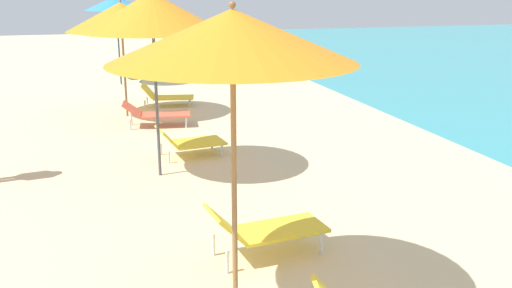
{
  "coord_description": "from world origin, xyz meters",
  "views": [
    {
      "loc": [
        -0.48,
        8.93,
        3.01
      ],
      "look_at": [
        1.36,
        15.27,
        1.12
      ],
      "focal_mm": 39.09,
      "sensor_mm": 36.0,
      "label": 1
    }
  ],
  "objects_px": {
    "umbrella_fifth": "(152,12)",
    "umbrella_sixth": "(121,17)",
    "lounger_fifth_shoreside": "(189,141)",
    "lounger_farthest_shoreside": "(137,70)",
    "umbrella_fourth": "(232,37)",
    "lounger_sixth_inland": "(156,113)",
    "lounger_sixth_shoreside": "(166,96)",
    "cooler_box": "(216,58)",
    "umbrella_farthest": "(116,3)",
    "lounger_fourth_shoreside": "(264,228)"
  },
  "relations": [
    {
      "from": "umbrella_fourth",
      "to": "umbrella_fifth",
      "type": "xyz_separation_m",
      "value": [
        -0.21,
        4.25,
        0.01
      ]
    },
    {
      "from": "umbrella_fourth",
      "to": "lounger_sixth_inland",
      "type": "relative_size",
      "value": 1.9
    },
    {
      "from": "lounger_fifth_shoreside",
      "to": "umbrella_farthest",
      "type": "bearing_deg",
      "value": 87.66
    },
    {
      "from": "lounger_fourth_shoreside",
      "to": "umbrella_sixth",
      "type": "xyz_separation_m",
      "value": [
        -1.05,
        7.72,
        1.98
      ]
    },
    {
      "from": "lounger_fifth_shoreside",
      "to": "lounger_farthest_shoreside",
      "type": "bearing_deg",
      "value": 83.49
    },
    {
      "from": "umbrella_fifth",
      "to": "umbrella_fourth",
      "type": "bearing_deg",
      "value": -87.21
    },
    {
      "from": "lounger_fifth_shoreside",
      "to": "lounger_sixth_shoreside",
      "type": "height_order",
      "value": "lounger_sixth_shoreside"
    },
    {
      "from": "lounger_fifth_shoreside",
      "to": "umbrella_sixth",
      "type": "bearing_deg",
      "value": 95.96
    },
    {
      "from": "lounger_fourth_shoreside",
      "to": "lounger_sixth_inland",
      "type": "distance_m",
      "value": 6.54
    },
    {
      "from": "lounger_fifth_shoreside",
      "to": "lounger_sixth_inland",
      "type": "height_order",
      "value": "lounger_fifth_shoreside"
    },
    {
      "from": "umbrella_fifth",
      "to": "umbrella_farthest",
      "type": "distance_m",
      "value": 9.14
    },
    {
      "from": "umbrella_sixth",
      "to": "lounger_sixth_shoreside",
      "type": "height_order",
      "value": "umbrella_sixth"
    },
    {
      "from": "lounger_fourth_shoreside",
      "to": "umbrella_farthest",
      "type": "bearing_deg",
      "value": 87.52
    },
    {
      "from": "lounger_farthest_shoreside",
      "to": "lounger_fifth_shoreside",
      "type": "bearing_deg",
      "value": -102.36
    },
    {
      "from": "umbrella_fourth",
      "to": "lounger_sixth_shoreside",
      "type": "bearing_deg",
      "value": 86.43
    },
    {
      "from": "lounger_sixth_inland",
      "to": "cooler_box",
      "type": "relative_size",
      "value": 2.57
    },
    {
      "from": "umbrella_fourth",
      "to": "lounger_fifth_shoreside",
      "type": "height_order",
      "value": "umbrella_fourth"
    },
    {
      "from": "umbrella_sixth",
      "to": "lounger_fourth_shoreside",
      "type": "bearing_deg",
      "value": -82.24
    },
    {
      "from": "umbrella_farthest",
      "to": "umbrella_fifth",
      "type": "bearing_deg",
      "value": -89.16
    },
    {
      "from": "lounger_sixth_shoreside",
      "to": "umbrella_fifth",
      "type": "bearing_deg",
      "value": -86.62
    },
    {
      "from": "lounger_farthest_shoreside",
      "to": "cooler_box",
      "type": "xyz_separation_m",
      "value": [
        3.35,
        2.99,
        -0.06
      ]
    },
    {
      "from": "umbrella_fifth",
      "to": "lounger_sixth_inland",
      "type": "relative_size",
      "value": 1.96
    },
    {
      "from": "lounger_sixth_shoreside",
      "to": "lounger_fifth_shoreside",
      "type": "bearing_deg",
      "value": -80.31
    },
    {
      "from": "umbrella_fifth",
      "to": "lounger_fifth_shoreside",
      "type": "bearing_deg",
      "value": 55.04
    },
    {
      "from": "umbrella_fourth",
      "to": "lounger_farthest_shoreside",
      "type": "xyz_separation_m",
      "value": [
        0.24,
        14.47,
        -2.34
      ]
    },
    {
      "from": "umbrella_fifth",
      "to": "cooler_box",
      "type": "xyz_separation_m",
      "value": [
        3.79,
        13.21,
        -2.42
      ]
    },
    {
      "from": "umbrella_fourth",
      "to": "lounger_sixth_inland",
      "type": "bearing_deg",
      "value": 89.23
    },
    {
      "from": "cooler_box",
      "to": "lounger_fifth_shoreside",
      "type": "bearing_deg",
      "value": -104.37
    },
    {
      "from": "umbrella_fifth",
      "to": "lounger_farthest_shoreside",
      "type": "bearing_deg",
      "value": 87.51
    },
    {
      "from": "lounger_sixth_shoreside",
      "to": "lounger_farthest_shoreside",
      "type": "xyz_separation_m",
      "value": [
        -0.37,
        4.75,
        -0.01
      ]
    },
    {
      "from": "lounger_sixth_shoreside",
      "to": "umbrella_farthest",
      "type": "xyz_separation_m",
      "value": [
        -0.95,
        3.67,
        2.22
      ]
    },
    {
      "from": "umbrella_fifth",
      "to": "umbrella_sixth",
      "type": "xyz_separation_m",
      "value": [
        -0.24,
        4.54,
        -0.3
      ]
    },
    {
      "from": "umbrella_sixth",
      "to": "cooler_box",
      "type": "distance_m",
      "value": 9.8
    },
    {
      "from": "lounger_sixth_inland",
      "to": "umbrella_fifth",
      "type": "bearing_deg",
      "value": -87.97
    },
    {
      "from": "lounger_sixth_shoreside",
      "to": "lounger_sixth_inland",
      "type": "bearing_deg",
      "value": -91.44
    },
    {
      "from": "cooler_box",
      "to": "lounger_sixth_inland",
      "type": "bearing_deg",
      "value": -109.43
    },
    {
      "from": "lounger_farthest_shoreside",
      "to": "umbrella_sixth",
      "type": "bearing_deg",
      "value": -110.43
    },
    {
      "from": "umbrella_farthest",
      "to": "lounger_farthest_shoreside",
      "type": "xyz_separation_m",
      "value": [
        0.58,
        1.08,
        -2.23
      ]
    },
    {
      "from": "lounger_sixth_shoreside",
      "to": "umbrella_farthest",
      "type": "relative_size",
      "value": 0.51
    },
    {
      "from": "umbrella_fifth",
      "to": "cooler_box",
      "type": "relative_size",
      "value": 5.03
    },
    {
      "from": "lounger_farthest_shoreside",
      "to": "umbrella_farthest",
      "type": "bearing_deg",
      "value": -131.64
    },
    {
      "from": "lounger_sixth_inland",
      "to": "umbrella_farthest",
      "type": "bearing_deg",
      "value": 101.7
    },
    {
      "from": "lounger_fourth_shoreside",
      "to": "umbrella_fifth",
      "type": "xyz_separation_m",
      "value": [
        -0.81,
        3.19,
        2.28
      ]
    },
    {
      "from": "umbrella_fifth",
      "to": "cooler_box",
      "type": "height_order",
      "value": "umbrella_fifth"
    },
    {
      "from": "lounger_fifth_shoreside",
      "to": "umbrella_sixth",
      "type": "relative_size",
      "value": 0.47
    },
    {
      "from": "umbrella_fourth",
      "to": "cooler_box",
      "type": "relative_size",
      "value": 4.89
    },
    {
      "from": "lounger_sixth_shoreside",
      "to": "lounger_farthest_shoreside",
      "type": "height_order",
      "value": "lounger_sixth_shoreside"
    },
    {
      "from": "lounger_sixth_shoreside",
      "to": "lounger_farthest_shoreside",
      "type": "bearing_deg",
      "value": 106.29
    },
    {
      "from": "umbrella_fourth",
      "to": "lounger_sixth_inland",
      "type": "height_order",
      "value": "umbrella_fourth"
    },
    {
      "from": "umbrella_sixth",
      "to": "umbrella_fourth",
      "type": "bearing_deg",
      "value": -87.1
    }
  ]
}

